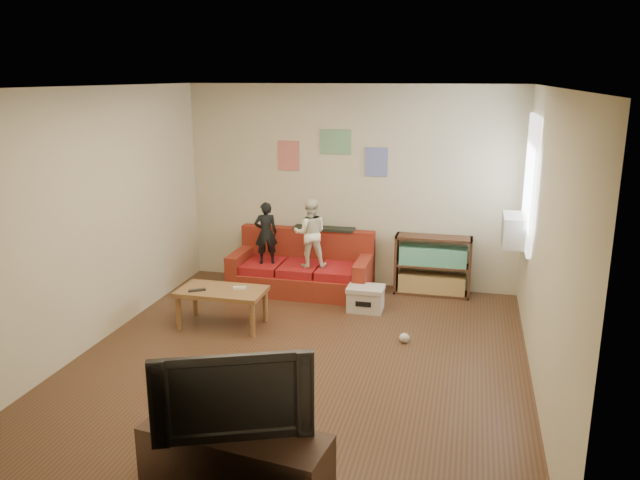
% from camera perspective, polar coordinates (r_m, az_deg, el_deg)
% --- Properties ---
extents(room_shell, '(4.52, 5.02, 2.72)m').
position_cam_1_polar(room_shell, '(6.02, -1.81, 0.87)').
color(room_shell, '#503421').
rests_on(room_shell, ground).
extents(sofa, '(1.85, 0.85, 0.81)m').
position_cam_1_polar(sofa, '(8.37, -1.59, -2.77)').
color(sofa, maroon).
rests_on(sofa, ground).
extents(child_a, '(0.35, 0.30, 0.82)m').
position_cam_1_polar(child_a, '(8.20, -4.97, 0.65)').
color(child_a, black).
rests_on(child_a, sofa).
extents(child_b, '(0.51, 0.44, 0.89)m').
position_cam_1_polar(child_b, '(8.03, -0.91, 0.65)').
color(child_b, white).
rests_on(child_b, sofa).
extents(coffee_table, '(0.98, 0.54, 0.44)m').
position_cam_1_polar(coffee_table, '(7.22, -8.96, -4.95)').
color(coffee_table, brown).
rests_on(coffee_table, ground).
extents(remote, '(0.19, 0.15, 0.02)m').
position_cam_1_polar(remote, '(7.19, -11.19, -4.52)').
color(remote, black).
rests_on(remote, coffee_table).
extents(game_controller, '(0.16, 0.09, 0.03)m').
position_cam_1_polar(game_controller, '(7.17, -7.35, -4.37)').
color(game_controller, silver).
rests_on(game_controller, coffee_table).
extents(bookshelf, '(0.98, 0.29, 0.78)m').
position_cam_1_polar(bookshelf, '(8.31, 10.24, -2.58)').
color(bookshelf, '#4A2D1E').
rests_on(bookshelf, ground).
extents(window, '(0.04, 1.08, 1.48)m').
position_cam_1_polar(window, '(7.40, 18.66, 5.02)').
color(window, white).
rests_on(window, room_shell).
extents(ac_unit, '(0.28, 0.55, 0.35)m').
position_cam_1_polar(ac_unit, '(7.50, 17.40, 0.86)').
color(ac_unit, '#B7B2A3').
rests_on(ac_unit, window).
extents(artwork_left, '(0.30, 0.01, 0.40)m').
position_cam_1_polar(artwork_left, '(8.53, -2.89, 7.73)').
color(artwork_left, '#D87266').
rests_on(artwork_left, room_shell).
extents(artwork_center, '(0.42, 0.01, 0.32)m').
position_cam_1_polar(artwork_center, '(8.35, 1.43, 8.97)').
color(artwork_center, '#72B27F').
rests_on(artwork_center, room_shell).
extents(artwork_right, '(0.30, 0.01, 0.38)m').
position_cam_1_polar(artwork_right, '(8.28, 5.17, 7.12)').
color(artwork_right, '#727FCC').
rests_on(artwork_right, room_shell).
extents(file_box, '(0.44, 0.34, 0.31)m').
position_cam_1_polar(file_box, '(7.69, 4.18, -5.34)').
color(file_box, beige).
rests_on(file_box, ground).
extents(tv_stand, '(1.35, 0.61, 0.49)m').
position_cam_1_polar(tv_stand, '(4.54, -7.74, -19.60)').
color(tv_stand, '#3B261D').
rests_on(tv_stand, ground).
extents(television, '(1.03, 0.53, 0.61)m').
position_cam_1_polar(television, '(4.26, -8.00, -13.50)').
color(television, black).
rests_on(television, tv_stand).
extents(tissue, '(0.13, 0.13, 0.10)m').
position_cam_1_polar(tissue, '(6.88, 7.71, -8.86)').
color(tissue, silver).
rests_on(tissue, ground).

